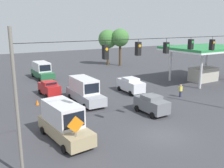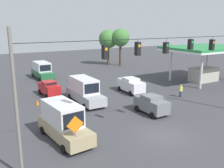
# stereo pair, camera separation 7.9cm
# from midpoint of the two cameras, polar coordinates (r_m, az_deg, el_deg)

# --- Properties ---
(ground_plane) EXTENTS (140.00, 140.00, 0.00)m
(ground_plane) POSITION_cam_midpoint_polar(r_m,az_deg,el_deg) (21.39, 11.60, -11.48)
(ground_plane) COLOR #3D3D42
(overhead_signal_span) EXTENTS (22.41, 0.38, 8.82)m
(overhead_signal_span) POSITION_cam_midpoint_polar(r_m,az_deg,el_deg) (19.79, 12.06, 3.73)
(overhead_signal_span) COLOR slate
(overhead_signal_span) RESTS_ON ground_plane
(box_truck_green_withflow_deep) EXTENTS (2.54, 6.48, 2.77)m
(box_truck_green_withflow_deep) POSITION_cam_midpoint_polar(r_m,az_deg,el_deg) (43.95, -15.59, 3.03)
(box_truck_green_withflow_deep) COLOR #236038
(box_truck_green_withflow_deep) RESTS_ON ground_plane
(sedan_white_oncoming_far) EXTENTS (2.28, 4.59, 2.00)m
(sedan_white_oncoming_far) POSITION_cam_midpoint_polar(r_m,az_deg,el_deg) (33.59, 4.36, -0.18)
(sedan_white_oncoming_far) COLOR silver
(sedan_white_oncoming_far) RESTS_ON ground_plane
(sedan_grey_crossing_near) EXTENTS (2.01, 3.85, 1.91)m
(sedan_grey_crossing_near) POSITION_cam_midpoint_polar(r_m,az_deg,el_deg) (25.92, 9.06, -4.54)
(sedan_grey_crossing_near) COLOR slate
(sedan_grey_crossing_near) RESTS_ON ground_plane
(sedan_red_withflow_far) EXTENTS (2.09, 3.96, 1.89)m
(sedan_red_withflow_far) POSITION_cam_midpoint_polar(r_m,az_deg,el_deg) (32.99, -14.08, -0.91)
(sedan_red_withflow_far) COLOR red
(sedan_red_withflow_far) RESTS_ON ground_plane
(box_truck_tan_parked_shoulder) EXTENTS (2.74, 6.33, 2.97)m
(box_truck_tan_parked_shoulder) POSITION_cam_midpoint_polar(r_m,az_deg,el_deg) (20.26, -10.96, -8.40)
(box_truck_tan_parked_shoulder) COLOR tan
(box_truck_tan_parked_shoulder) RESTS_ON ground_plane
(box_truck_silver_withflow_mid) EXTENTS (2.49, 6.89, 2.89)m
(box_truck_silver_withflow_mid) POSITION_cam_midpoint_polar(r_m,az_deg,el_deg) (29.30, -6.23, -1.47)
(box_truck_silver_withflow_mid) COLOR #A8AAB2
(box_truck_silver_withflow_mid) RESTS_ON ground_plane
(traffic_cone_nearest) EXTENTS (0.39, 0.39, 0.61)m
(traffic_cone_nearest) POSITION_cam_midpoint_polar(r_m,az_deg,el_deg) (20.05, -8.23, -12.13)
(traffic_cone_nearest) COLOR orange
(traffic_cone_nearest) RESTS_ON ground_plane
(traffic_cone_second) EXTENTS (0.39, 0.39, 0.61)m
(traffic_cone_second) POSITION_cam_midpoint_polar(r_m,az_deg,el_deg) (22.59, -11.23, -9.24)
(traffic_cone_second) COLOR orange
(traffic_cone_second) RESTS_ON ground_plane
(traffic_cone_third) EXTENTS (0.39, 0.39, 0.61)m
(traffic_cone_third) POSITION_cam_midpoint_polar(r_m,az_deg,el_deg) (24.98, -13.39, -7.11)
(traffic_cone_third) COLOR orange
(traffic_cone_third) RESTS_ON ground_plane
(traffic_cone_fourth) EXTENTS (0.39, 0.39, 0.61)m
(traffic_cone_fourth) POSITION_cam_midpoint_polar(r_m,az_deg,el_deg) (27.31, -15.26, -5.45)
(traffic_cone_fourth) COLOR orange
(traffic_cone_fourth) RESTS_ON ground_plane
(traffic_cone_fifth) EXTENTS (0.39, 0.39, 0.61)m
(traffic_cone_fifth) POSITION_cam_midpoint_polar(r_m,az_deg,el_deg) (29.73, -16.62, -4.00)
(traffic_cone_fifth) COLOR orange
(traffic_cone_fifth) RESTS_ON ground_plane
(gas_station) EXTENTS (12.54, 8.78, 5.59)m
(gas_station) POSITION_cam_midpoint_polar(r_m,az_deg,el_deg) (42.45, 20.56, 6.01)
(gas_station) COLOR #288442
(gas_station) RESTS_ON ground_plane
(work_zone_sign) EXTENTS (1.27, 0.06, 2.84)m
(work_zone_sign) POSITION_cam_midpoint_polar(r_m,az_deg,el_deg) (17.63, -8.25, -9.82)
(work_zone_sign) COLOR slate
(work_zone_sign) RESTS_ON ground_plane
(pedestrian) EXTENTS (0.40, 0.28, 1.61)m
(pedestrian) POSITION_cam_midpoint_polar(r_m,az_deg,el_deg) (32.55, 15.50, -1.51)
(pedestrian) COLOR #2D334C
(pedestrian) RESTS_ON ground_plane
(tree_horizon_left) EXTENTS (3.89, 3.89, 8.12)m
(tree_horizon_left) POSITION_cam_midpoint_polar(r_m,az_deg,el_deg) (55.48, 2.00, 10.47)
(tree_horizon_left) COLOR #4C3823
(tree_horizon_left) RESTS_ON ground_plane
(tree_horizon_right) EXTENTS (4.16, 4.16, 7.88)m
(tree_horizon_right) POSITION_cam_midpoint_polar(r_m,az_deg,el_deg) (56.48, -0.86, 10.17)
(tree_horizon_right) COLOR #4C3823
(tree_horizon_right) RESTS_ON ground_plane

